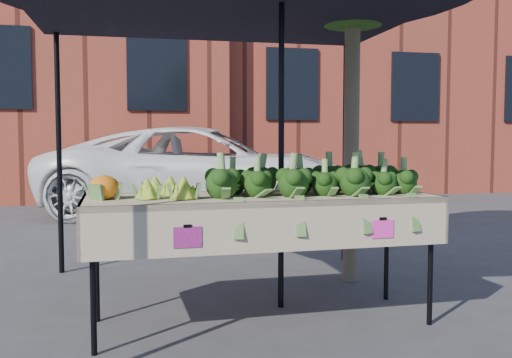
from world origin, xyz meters
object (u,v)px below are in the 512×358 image
Objects in this scene: table at (262,260)px; vehicle at (204,55)px; street_tree at (352,60)px; canopy at (234,128)px.

table is 0.44× the size of vehicle.
table is 2.12m from street_tree.
canopy is (-0.13, 0.42, 0.92)m from table.
canopy is 0.58× the size of vehicle.
table is at bearing -166.60° from vehicle.
vehicle reaches higher than canopy.
table is 0.77× the size of canopy.
table is 1.02m from canopy.
vehicle is at bearing 98.95° from street_tree.
street_tree reaches higher than table.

